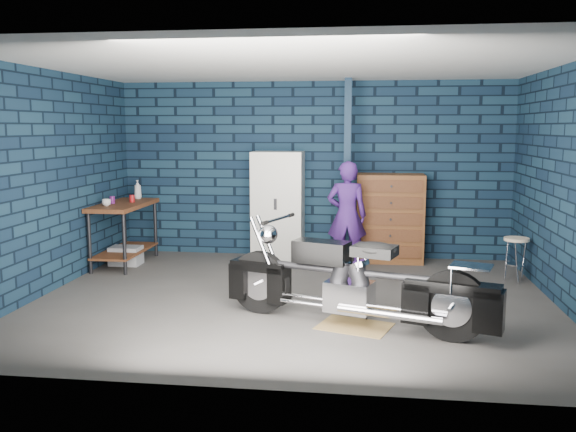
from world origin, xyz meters
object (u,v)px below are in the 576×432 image
person (347,215)px  tool_chest (390,218)px  storage_bin (126,256)px  motorcycle (355,275)px  locker (278,206)px  shop_stool (516,260)px  workbench (125,234)px

person → tool_chest: 0.85m
storage_bin → tool_chest: 3.95m
motorcycle → person: bearing=112.3°
motorcycle → storage_bin: 4.17m
locker → tool_chest: (1.69, 0.00, -0.16)m
shop_stool → locker: bearing=162.5°
person → shop_stool: bearing=166.8°
person → storage_bin: bearing=2.0°
storage_bin → tool_chest: size_ratio=0.33×
tool_chest → person: bearing=-138.2°
workbench → shop_stool: bearing=-3.4°
workbench → locker: 2.32m
workbench → motorcycle: (3.42, -2.42, 0.08)m
storage_bin → tool_chest: (3.85, 0.73, 0.52)m
workbench → tool_chest: bearing=10.3°
motorcycle → tool_chest: tool_chest is taller
workbench → locker: (2.17, 0.71, 0.37)m
workbench → person: (3.24, 0.15, 0.31)m
motorcycle → tool_chest: 3.16m
locker → workbench: bearing=-162.0°
storage_bin → locker: (2.15, 0.73, 0.68)m
workbench → shop_stool: size_ratio=2.39×
shop_stool → tool_chest: bearing=147.0°
shop_stool → storage_bin: bearing=176.8°
workbench → shop_stool: workbench is taller
locker → tool_chest: size_ratio=1.25×
person → locker: 1.21m
storage_bin → shop_stool: shop_stool is taller
tool_chest → shop_stool: (1.59, -1.03, -0.37)m
workbench → tool_chest: tool_chest is taller
workbench → motorcycle: size_ratio=0.58×
locker → tool_chest: bearing=0.0°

